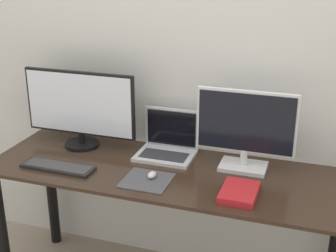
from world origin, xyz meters
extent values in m
cube|color=silver|center=(0.00, 0.69, 1.25)|extent=(7.00, 0.05, 2.50)
cube|color=#332319|center=(0.00, 0.31, 0.75)|extent=(1.82, 0.62, 0.02)
cylinder|color=black|center=(-0.85, 0.06, 0.37)|extent=(0.06, 0.06, 0.74)
cylinder|color=black|center=(-0.85, 0.56, 0.37)|extent=(0.06, 0.06, 0.74)
cylinder|color=black|center=(0.85, 0.56, 0.37)|extent=(0.06, 0.06, 0.74)
cylinder|color=black|center=(-0.55, 0.45, 0.77)|extent=(0.19, 0.19, 0.02)
cylinder|color=black|center=(-0.55, 0.45, 0.82)|extent=(0.04, 0.04, 0.07)
cube|color=black|center=(-0.55, 0.46, 1.01)|extent=(0.64, 0.02, 0.35)
cube|color=silver|center=(-0.55, 0.45, 1.01)|extent=(0.62, 0.01, 0.33)
cube|color=silver|center=(0.36, 0.45, 0.77)|extent=(0.23, 0.16, 0.02)
cylinder|color=silver|center=(0.36, 0.45, 0.82)|extent=(0.04, 0.04, 0.08)
cube|color=silver|center=(0.36, 0.46, 1.01)|extent=(0.49, 0.02, 0.32)
cube|color=black|center=(0.36, 0.45, 1.01)|extent=(0.47, 0.01, 0.29)
cube|color=silver|center=(-0.06, 0.45, 0.77)|extent=(0.30, 0.22, 0.02)
cube|color=#2D2D33|center=(-0.06, 0.44, 0.78)|extent=(0.25, 0.12, 0.00)
cube|color=silver|center=(-0.06, 0.57, 0.89)|extent=(0.30, 0.01, 0.22)
cube|color=black|center=(-0.06, 0.56, 0.89)|extent=(0.27, 0.00, 0.19)
cube|color=black|center=(-0.52, 0.15, 0.77)|extent=(0.38, 0.12, 0.02)
cube|color=#383838|center=(-0.52, 0.15, 0.78)|extent=(0.35, 0.10, 0.00)
cube|color=#47474C|center=(-0.05, 0.17, 0.77)|extent=(0.22, 0.22, 0.00)
ellipsoid|color=silver|center=(-0.04, 0.20, 0.78)|extent=(0.04, 0.06, 0.03)
cube|color=red|center=(0.39, 0.17, 0.78)|extent=(0.16, 0.22, 0.03)
cube|color=white|center=(0.39, 0.17, 0.78)|extent=(0.16, 0.21, 0.03)
camera|label=1|loc=(0.68, -1.68, 1.80)|focal=50.00mm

